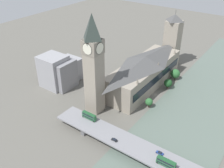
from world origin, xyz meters
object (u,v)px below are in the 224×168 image
(victoria_tower, at_px, (172,40))
(car_northbound_lead, at_px, (160,153))
(double_decker_bus_rear, at_px, (166,163))
(road_bridge, at_px, (158,159))
(car_southbound_lead, at_px, (114,140))
(clock_tower, at_px, (94,63))
(parliament_hall, at_px, (144,71))
(double_decker_bus_lead, at_px, (89,116))

(victoria_tower, bearing_deg, car_northbound_lead, 111.94)
(victoria_tower, xyz_separation_m, double_decker_bus_rear, (-60.52, 139.34, -17.97))
(road_bridge, bearing_deg, double_decker_bus_rear, 152.06)
(car_southbound_lead, bearing_deg, clock_tower, -34.86)
(clock_tower, xyz_separation_m, car_northbound_lead, (-66.24, 18.97, -34.55))
(road_bridge, bearing_deg, car_northbound_lead, -77.93)
(clock_tower, height_order, victoria_tower, clock_tower)
(clock_tower, bearing_deg, double_decker_bus_rear, 160.79)
(road_bridge, relative_size, car_southbound_lead, 37.37)
(double_decker_bus_rear, bearing_deg, road_bridge, -27.94)
(parliament_hall, height_order, road_bridge, parliament_hall)
(parliament_hall, xyz_separation_m, road_bridge, (-54.12, 78.26, -9.55))
(double_decker_bus_rear, height_order, car_northbound_lead, double_decker_bus_rear)
(victoria_tower, distance_m, double_decker_bus_lead, 133.26)
(victoria_tower, distance_m, car_southbound_lead, 143.18)
(parliament_hall, bearing_deg, car_southbound_lead, 106.52)
(road_bridge, height_order, car_southbound_lead, car_southbound_lead)
(clock_tower, relative_size, car_northbound_lead, 17.00)
(victoria_tower, relative_size, road_bridge, 0.37)
(double_decker_bus_rear, bearing_deg, victoria_tower, -66.52)
(road_bridge, bearing_deg, clock_tower, -18.33)
(clock_tower, height_order, car_southbound_lead, clock_tower)
(double_decker_bus_rear, distance_m, car_southbound_lead, 36.21)
(car_southbound_lead, bearing_deg, car_northbound_lead, -166.70)
(road_bridge, distance_m, car_southbound_lead, 30.09)
(double_decker_bus_rear, bearing_deg, car_southbound_lead, 0.51)
(clock_tower, height_order, double_decker_bus_lead, clock_tower)
(clock_tower, distance_m, car_northbound_lead, 77.08)
(victoria_tower, xyz_separation_m, double_decker_bus_lead, (3.51, 131.99, -18.00))
(parliament_hall, xyz_separation_m, victoria_tower, (0.06, -57.71, 12.36))
(double_decker_bus_lead, height_order, car_northbound_lead, double_decker_bus_lead)
(clock_tower, distance_m, victoria_tower, 115.43)
(double_decker_bus_rear, height_order, car_southbound_lead, double_decker_bus_rear)
(road_bridge, bearing_deg, parliament_hall, -55.34)
(parliament_hall, distance_m, road_bridge, 95.63)
(double_decker_bus_lead, bearing_deg, clock_tower, -63.07)
(parliament_hall, bearing_deg, clock_tower, 77.14)
(clock_tower, relative_size, road_bridge, 0.50)
(double_decker_bus_rear, bearing_deg, car_northbound_lead, -43.03)
(clock_tower, bearing_deg, car_southbound_lead, 145.14)
(parliament_hall, relative_size, clock_tower, 1.18)
(clock_tower, relative_size, double_decker_bus_rear, 6.74)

